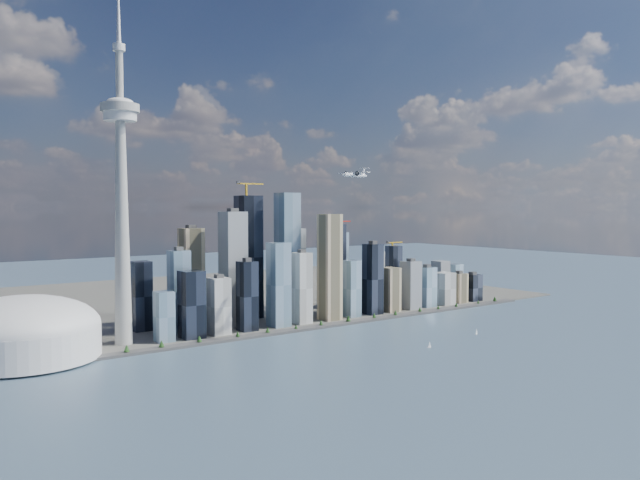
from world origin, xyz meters
TOP-DOWN VIEW (x-y plane):
  - ground at (0.00, 0.00)m, footprint 4000.00×4000.00m
  - seawall at (0.00, 250.00)m, footprint 1100.00×22.00m
  - land at (0.00, 700.00)m, footprint 1400.00×900.00m
  - shoreline_trees at (0.00, 250.00)m, footprint 960.53×7.20m
  - skyscraper_cluster at (59.62, 336.82)m, footprint 736.00×142.00m
  - needle_tower at (-300.00, 310.00)m, footprint 56.00×56.00m
  - dome_stadium at (-440.00, 300.00)m, footprint 200.00×200.00m
  - airplane at (14.00, 146.15)m, footprint 63.80×56.86m
  - sailboat_west at (63.41, 30.55)m, footprint 7.35×2.84m
  - sailboat_east at (196.62, 52.98)m, footprint 7.55×3.55m

SIDE VIEW (x-z plane):
  - ground at x=0.00m, z-range 0.00..0.00m
  - land at x=0.00m, z-range 0.00..3.00m
  - seawall at x=0.00m, z-range 0.00..4.00m
  - sailboat_west at x=63.41m, z-range -1.82..8.33m
  - sailboat_east at x=196.62m, z-range -1.88..8.59m
  - shoreline_trees at x=0.00m, z-range 4.38..13.18m
  - dome_stadium at x=-440.00m, z-range -3.56..82.44m
  - skyscraper_cluster at x=59.62m, z-range -48.12..205.02m
  - needle_tower at x=-300.00m, z-range -39.41..511.09m
  - airplane at x=14.00m, z-range 252.06..267.79m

